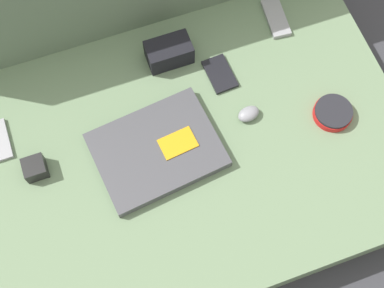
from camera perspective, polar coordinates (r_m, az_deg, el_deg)
ground_plane at (r=1.49m, az=0.00°, el=-2.13°), size 8.00×8.00×0.00m
couch_seat at (r=1.43m, az=0.00°, el=-1.26°), size 1.12×0.78×0.13m
laptop at (r=1.35m, az=-3.76°, el=-0.65°), size 0.33×0.27×0.03m
computer_mouse at (r=1.40m, az=6.05°, el=3.22°), size 0.07×0.05×0.03m
speaker_puck at (r=1.44m, az=14.81°, el=3.25°), size 0.10×0.10×0.03m
phone_silver at (r=1.56m, az=8.93°, el=13.16°), size 0.06×0.13×0.01m
phone_black at (r=1.45m, az=2.98°, el=7.48°), size 0.07×0.11×0.01m
camera_pouch at (r=1.46m, az=-2.47°, el=9.76°), size 0.12×0.07×0.06m
charger_brick at (r=1.38m, az=-16.40°, el=-2.49°), size 0.05×0.05×0.04m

